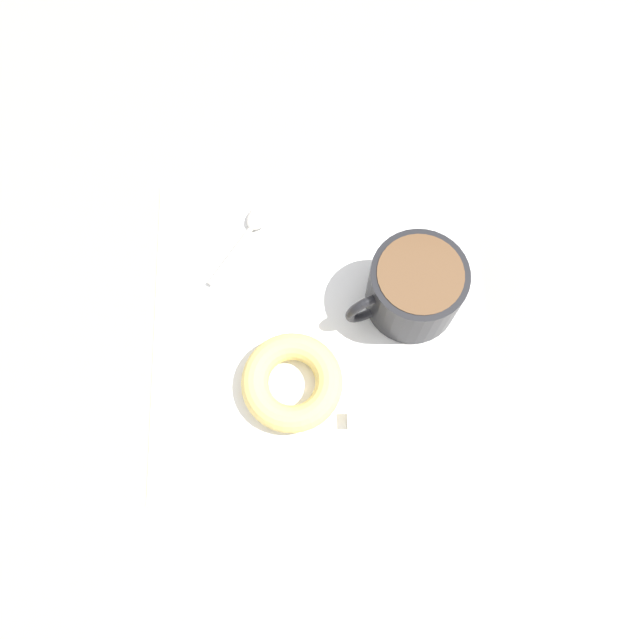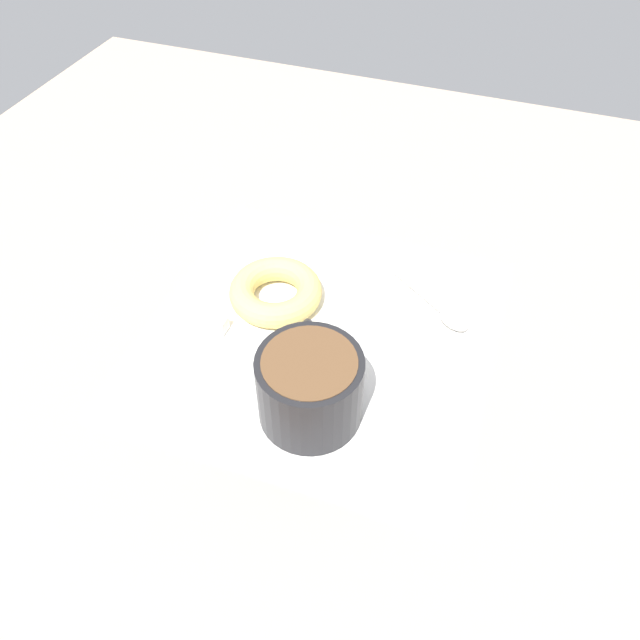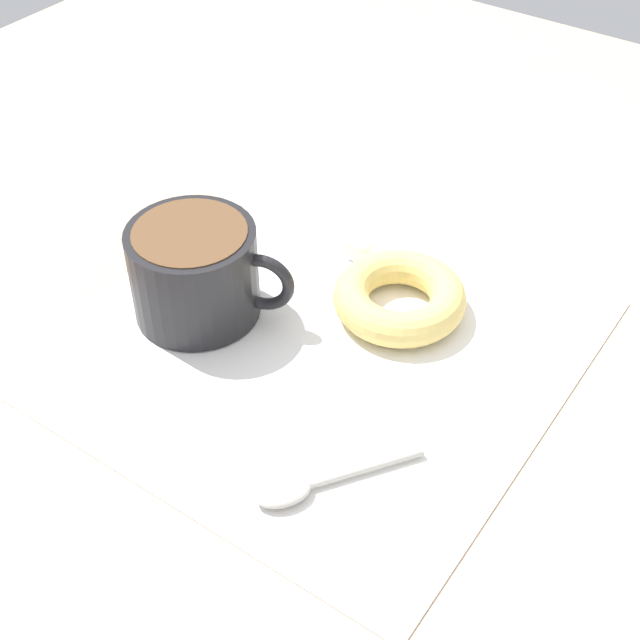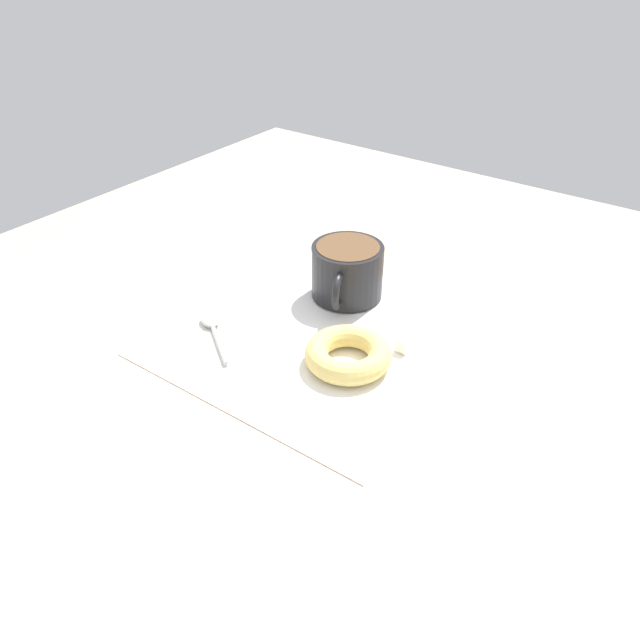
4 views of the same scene
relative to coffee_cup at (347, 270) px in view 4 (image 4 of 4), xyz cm
name	(u,v)px [view 4 (image 4 of 4)]	position (x,y,z in cm)	size (l,w,h in cm)	color
ground_plane	(343,339)	(7.24, 4.37, -5.08)	(120.00, 120.00, 2.00)	tan
napkin	(320,334)	(9.38, 2.41, -3.93)	(34.19, 34.19, 0.30)	white
coffee_cup	(347,270)	(0.00, 0.00, 0.00)	(11.94, 9.46, 7.28)	black
donut	(348,354)	(12.34, 8.52, -2.44)	(9.98, 9.98, 2.70)	#E5C66B
spoon	(212,325)	(16.27, -9.18, -3.38)	(7.58, 10.06, 0.90)	#B7B2A8
sugar_cube	(403,344)	(6.31, 12.34, -3.00)	(1.56, 1.56, 1.56)	white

